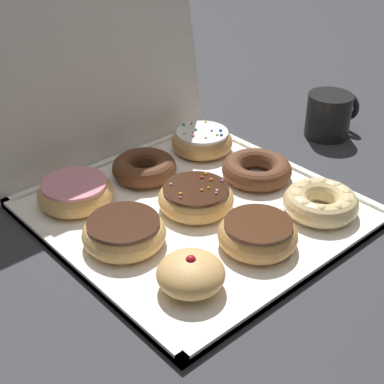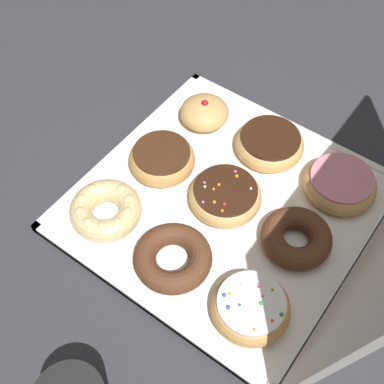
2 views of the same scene
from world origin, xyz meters
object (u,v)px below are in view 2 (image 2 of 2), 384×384
Objects in this scene: donut_box at (224,204)px; cruller_donut_2 at (106,210)px; jelly_filled_donut_0 at (204,112)px; sprinkle_donut_4 at (227,196)px; chocolate_frosted_donut_1 at (163,158)px; chocolate_cake_ring_donut_5 at (173,258)px; chocolate_cake_ring_donut_7 at (297,237)px; pink_frosted_donut_6 at (340,184)px; sprinkle_donut_8 at (251,307)px; chocolate_frosted_donut_3 at (270,144)px.

cruller_donut_2 is at bearing -45.51° from donut_box.
jelly_filled_donut_0 reaches higher than donut_box.
chocolate_frosted_donut_1 is at bearing -89.79° from sprinkle_donut_4.
sprinkle_donut_4 is 0.14m from chocolate_cake_ring_donut_5.
jelly_filled_donut_0 is 0.81× the size of chocolate_cake_ring_donut_7.
chocolate_frosted_donut_1 reaches higher than pink_frosted_donut_6.
donut_box is 3.73× the size of chocolate_cake_ring_donut_5.
cruller_donut_2 is 1.02× the size of sprinkle_donut_8.
chocolate_frosted_donut_3 is 1.09× the size of chocolate_cake_ring_donut_7.
chocolate_cake_ring_donut_7 is (0.00, 0.26, -0.00)m from chocolate_frosted_donut_1.
chocolate_frosted_donut_3 is 1.01× the size of chocolate_cake_ring_donut_5.
sprinkle_donut_4 is at bearing 0.93° from chocolate_frosted_donut_3.
chocolate_cake_ring_donut_7 is at bearing 90.41° from donut_box.
chocolate_frosted_donut_3 reaches higher than chocolate_cake_ring_donut_7.
donut_box is 3.69× the size of chocolate_frosted_donut_3.
chocolate_frosted_donut_1 is 0.30m from pink_frosted_donut_6.
jelly_filled_donut_0 is at bearing -86.68° from chocolate_frosted_donut_3.
cruller_donut_2 is 0.20m from sprinkle_donut_4.
pink_frosted_donut_6 is (-0.13, 0.27, -0.00)m from chocolate_frosted_donut_1.
sprinkle_donut_4 is at bearing -46.45° from pink_frosted_donut_6.
chocolate_frosted_donut_1 is 0.95× the size of pink_frosted_donut_6.
chocolate_frosted_donut_3 is at bearing -153.74° from sprinkle_donut_8.
sprinkle_donut_4 is (0.13, 0.14, -0.00)m from jelly_filled_donut_0.
chocolate_cake_ring_donut_7 is (-0.00, 0.13, 0.02)m from donut_box.
chocolate_cake_ring_donut_5 is (0.27, 0.13, -0.01)m from jelly_filled_donut_0.
jelly_filled_donut_0 is at bearing -115.91° from chocolate_cake_ring_donut_7.
pink_frosted_donut_6 is at bearing 179.58° from sprinkle_donut_8.
jelly_filled_donut_0 reaches higher than pink_frosted_donut_6.
jelly_filled_donut_0 is at bearing -178.22° from chocolate_frosted_donut_1.
cruller_donut_2 is 0.96× the size of pink_frosted_donut_6.
jelly_filled_donut_0 is at bearing -89.60° from pink_frosted_donut_6.
jelly_filled_donut_0 reaches higher than cruller_donut_2.
chocolate_cake_ring_donut_5 is at bearing -42.97° from chocolate_cake_ring_donut_7.
sprinkle_donut_4 reaches higher than cruller_donut_2.
sprinkle_donut_8 is (0.27, 0.27, -0.00)m from jelly_filled_donut_0.
pink_frosted_donut_6 is at bearing 134.00° from cruller_donut_2.
jelly_filled_donut_0 is at bearing -134.80° from sprinkle_donut_8.
cruller_donut_2 reaches higher than chocolate_cake_ring_donut_7.
cruller_donut_2 and chocolate_frosted_donut_3 have the same top height.
chocolate_frosted_donut_3 is 0.14m from pink_frosted_donut_6.
chocolate_cake_ring_donut_5 is (0.14, -0.00, -0.00)m from sprinkle_donut_4.
cruller_donut_2 is (0.13, -0.14, 0.02)m from donut_box.
cruller_donut_2 is 0.38m from pink_frosted_donut_6.
cruller_donut_2 is (0.26, -0.00, -0.00)m from jelly_filled_donut_0.
chocolate_frosted_donut_3 is 1.06× the size of sprinkle_donut_8.
sprinkle_donut_4 reaches higher than chocolate_frosted_donut_1.
chocolate_cake_ring_donut_7 is (-0.14, 0.13, 0.00)m from chocolate_cake_ring_donut_5.
pink_frosted_donut_6 is at bearing 87.57° from chocolate_frosted_donut_3.
cruller_donut_2 reaches higher than chocolate_cake_ring_donut_5.
jelly_filled_donut_0 is 0.26m from cruller_donut_2.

